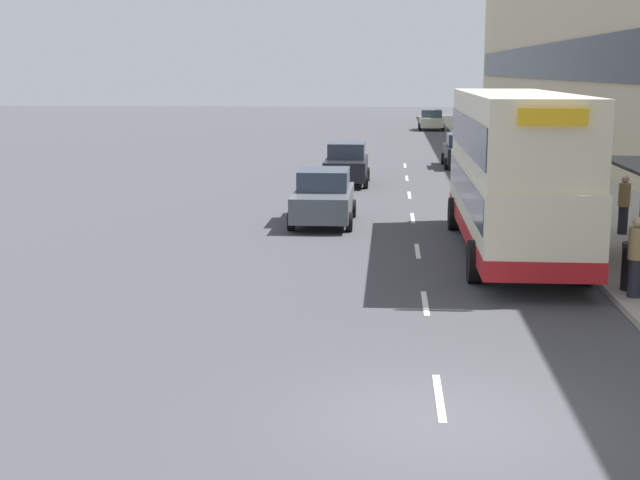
# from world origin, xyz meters

# --- Properties ---
(ground_plane) EXTENTS (220.00, 220.00, 0.00)m
(ground_plane) POSITION_xyz_m (0.00, 0.00, 0.00)
(ground_plane) COLOR #424247
(pavement) EXTENTS (5.00, 93.00, 0.14)m
(pavement) POSITION_xyz_m (6.50, 38.50, 0.07)
(pavement) COLOR #A39E93
(pavement) RESTS_ON ground_plane
(terrace_facade) EXTENTS (3.10, 93.00, 12.06)m
(terrace_facade) POSITION_xyz_m (10.49, 38.50, 6.03)
(terrace_facade) COLOR #C6B793
(terrace_facade) RESTS_ON ground_plane
(lane_mark_0) EXTENTS (0.12, 2.00, 0.01)m
(lane_mark_0) POSITION_xyz_m (0.00, 0.88, 0.01)
(lane_mark_0) COLOR silver
(lane_mark_0) RESTS_ON ground_plane
(lane_mark_1) EXTENTS (0.12, 2.00, 0.01)m
(lane_mark_1) POSITION_xyz_m (0.00, 6.45, 0.01)
(lane_mark_1) COLOR silver
(lane_mark_1) RESTS_ON ground_plane
(lane_mark_2) EXTENTS (0.12, 2.00, 0.01)m
(lane_mark_2) POSITION_xyz_m (0.00, 12.02, 0.01)
(lane_mark_2) COLOR silver
(lane_mark_2) RESTS_ON ground_plane
(lane_mark_3) EXTENTS (0.12, 2.00, 0.01)m
(lane_mark_3) POSITION_xyz_m (0.00, 17.59, 0.01)
(lane_mark_3) COLOR silver
(lane_mark_3) RESTS_ON ground_plane
(lane_mark_4) EXTENTS (0.12, 2.00, 0.01)m
(lane_mark_4) POSITION_xyz_m (0.00, 23.16, 0.01)
(lane_mark_4) COLOR silver
(lane_mark_4) RESTS_ON ground_plane
(lane_mark_5) EXTENTS (0.12, 2.00, 0.01)m
(lane_mark_5) POSITION_xyz_m (0.00, 28.73, 0.01)
(lane_mark_5) COLOR silver
(lane_mark_5) RESTS_ON ground_plane
(lane_mark_6) EXTENTS (0.12, 2.00, 0.01)m
(lane_mark_6) POSITION_xyz_m (0.00, 34.30, 0.01)
(lane_mark_6) COLOR silver
(lane_mark_6) RESTS_ON ground_plane
(double_decker_bus_near) EXTENTS (2.85, 10.89, 4.30)m
(double_decker_bus_near) POSITION_xyz_m (2.47, 11.82, 2.28)
(double_decker_bus_near) COLOR beige
(double_decker_bus_near) RESTS_ON ground_plane
(car_0) EXTENTS (2.00, 4.38, 1.73)m
(car_0) POSITION_xyz_m (-2.91, 16.35, 0.86)
(car_0) COLOR #4C5156
(car_0) RESTS_ON ground_plane
(car_1) EXTENTS (2.05, 3.96, 1.68)m
(car_1) POSITION_xyz_m (2.58, 62.49, 0.83)
(car_1) COLOR #B7B799
(car_1) RESTS_ON ground_plane
(car_2) EXTENTS (1.96, 4.26, 1.79)m
(car_2) POSITION_xyz_m (-2.67, 26.47, 0.88)
(car_2) COLOR black
(car_2) RESTS_ON ground_plane
(car_3) EXTENTS (1.91, 4.30, 1.72)m
(car_3) POSITION_xyz_m (2.87, 33.82, 0.85)
(car_3) COLOR black
(car_3) RESTS_ON ground_plane
(pedestrian_1) EXTENTS (0.34, 0.34, 1.72)m
(pedestrian_1) POSITION_xyz_m (4.41, 6.81, 1.02)
(pedestrian_1) COLOR #23232D
(pedestrian_1) RESTS_ON ground_plane
(pedestrian_2) EXTENTS (0.34, 0.34, 1.73)m
(pedestrian_2) POSITION_xyz_m (6.06, 14.37, 1.02)
(pedestrian_2) COLOR #23232D
(pedestrian_2) RESTS_ON ground_plane
(litter_bin) EXTENTS (0.55, 0.55, 1.05)m
(litter_bin) POSITION_xyz_m (4.55, 7.43, 0.67)
(litter_bin) COLOR black
(litter_bin) RESTS_ON ground_plane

